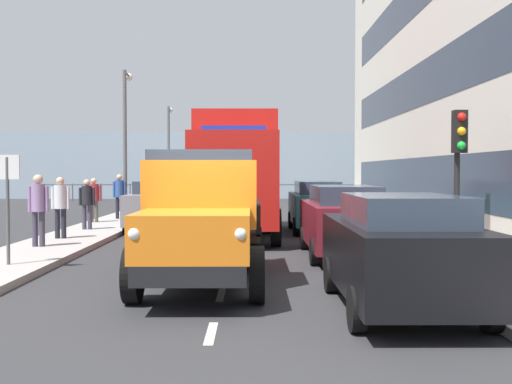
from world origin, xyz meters
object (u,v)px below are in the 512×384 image
(car_grey_oppositeside_0, at_px, (158,205))
(lamp_post_far, at_px, (169,145))
(lorry_cargo_red, at_px, (236,171))
(pedestrian_couple_a, at_px, (60,202))
(truck_vintage_orange, at_px, (202,221))
(pedestrian_with_bag, at_px, (119,192))
(car_black_kerbside_near, at_px, (400,250))
(lamp_post_promenade, at_px, (126,129))
(pedestrian_in_dark_coat, at_px, (38,204))
(pedestrian_near_railing, at_px, (94,196))
(pedestrian_strolling, at_px, (87,200))
(traffic_light_near, at_px, (459,152))
(street_sign, at_px, (8,190))
(car_maroon_kerbside_1, at_px, (343,220))
(car_teal_kerbside_2, at_px, (317,205))

(car_grey_oppositeside_0, relative_size, lamp_post_far, 0.70)
(lorry_cargo_red, height_order, lamp_post_far, lamp_post_far)
(pedestrian_couple_a, bearing_deg, lamp_post_far, -90.98)
(truck_vintage_orange, bearing_deg, pedestrian_with_bag, -72.36)
(pedestrian_with_bag, height_order, lamp_post_far, lamp_post_far)
(lorry_cargo_red, distance_m, car_black_kerbside_near, 11.01)
(lamp_post_promenade, bearing_deg, pedestrian_in_dark_coat, 88.78)
(lorry_cargo_red, height_order, pedestrian_near_railing, lorry_cargo_red)
(pedestrian_strolling, bearing_deg, lorry_cargo_red, 172.74)
(pedestrian_couple_a, relative_size, lamp_post_far, 0.30)
(car_black_kerbside_near, xyz_separation_m, pedestrian_in_dark_coat, (7.63, -6.59, 0.34))
(car_black_kerbside_near, distance_m, pedestrian_with_bag, 17.56)
(pedestrian_near_railing, bearing_deg, lamp_post_promenade, -107.23)
(traffic_light_near, relative_size, lamp_post_promenade, 0.53)
(pedestrian_in_dark_coat, distance_m, lamp_post_promenade, 10.23)
(street_sign, bearing_deg, pedestrian_strolling, -86.75)
(lamp_post_far, bearing_deg, car_grey_oppositeside_0, 96.41)
(car_maroon_kerbside_1, relative_size, car_grey_oppositeside_0, 1.09)
(pedestrian_with_bag, bearing_deg, pedestrian_in_dark_coat, 89.55)
(lorry_cargo_red, height_order, pedestrian_in_dark_coat, lorry_cargo_red)
(lamp_post_promenade, bearing_deg, car_teal_kerbside_2, 148.57)
(street_sign, bearing_deg, truck_vintage_orange, 156.81)
(pedestrian_near_railing, bearing_deg, pedestrian_strolling, 100.07)
(car_maroon_kerbside_1, xyz_separation_m, street_sign, (7.20, 2.17, 0.79))
(pedestrian_near_railing, distance_m, street_sign, 10.64)
(street_sign, bearing_deg, pedestrian_in_dark_coat, -81.97)
(pedestrian_near_railing, relative_size, lamp_post_promenade, 0.27)
(pedestrian_near_railing, height_order, lamp_post_promenade, lamp_post_promenade)
(lorry_cargo_red, xyz_separation_m, pedestrian_couple_a, (4.96, 2.11, -0.89))
(lamp_post_far, bearing_deg, pedestrian_near_railing, 86.74)
(car_grey_oppositeside_0, xyz_separation_m, pedestrian_in_dark_coat, (2.19, 5.62, 0.34))
(pedestrian_in_dark_coat, height_order, street_sign, street_sign)
(lorry_cargo_red, relative_size, pedestrian_near_railing, 4.96)
(lorry_cargo_red, height_order, pedestrian_couple_a, lorry_cargo_red)
(traffic_light_near, bearing_deg, car_maroon_kerbside_1, -38.82)
(car_maroon_kerbside_1, bearing_deg, pedestrian_near_railing, -45.89)
(pedestrian_couple_a, xyz_separation_m, pedestrian_near_railing, (0.49, -5.64, -0.06))
(car_black_kerbside_near, xyz_separation_m, pedestrian_strolling, (7.64, -11.23, 0.22))
(car_grey_oppositeside_0, height_order, lamp_post_far, lamp_post_far)
(car_black_kerbside_near, bearing_deg, traffic_light_near, -118.77)
(pedestrian_couple_a, relative_size, pedestrian_near_railing, 1.06)
(pedestrian_in_dark_coat, bearing_deg, traffic_light_near, 165.02)
(pedestrian_with_bag, relative_size, traffic_light_near, 0.56)
(truck_vintage_orange, height_order, car_grey_oppositeside_0, truck_vintage_orange)
(lorry_cargo_red, xyz_separation_m, lamp_post_promenade, (4.72, -5.89, 1.71))
(lorry_cargo_red, xyz_separation_m, car_grey_oppositeside_0, (2.74, -1.61, -1.18))
(pedestrian_couple_a, height_order, street_sign, street_sign)
(truck_vintage_orange, bearing_deg, street_sign, -23.19)
(traffic_light_near, distance_m, lamp_post_promenade, 15.84)
(car_black_kerbside_near, xyz_separation_m, lamp_post_promenade, (7.42, -16.50, 2.89))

